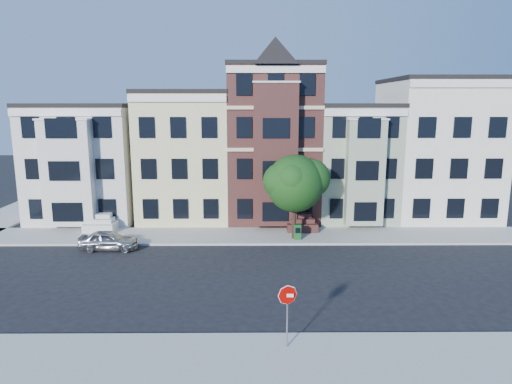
{
  "coord_description": "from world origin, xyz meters",
  "views": [
    {
      "loc": [
        -1.66,
        -23.06,
        9.32
      ],
      "look_at": [
        -1.45,
        3.12,
        4.2
      ],
      "focal_mm": 32.0,
      "sensor_mm": 36.0,
      "label": 1
    }
  ],
  "objects_px": {
    "parked_car": "(109,240)",
    "newspaper_box": "(297,232)",
    "stop_sign": "(287,312)",
    "street_tree": "(295,187)",
    "fire_hydrant": "(108,238)"
  },
  "relations": [
    {
      "from": "parked_car",
      "to": "newspaper_box",
      "type": "height_order",
      "value": "parked_car"
    },
    {
      "from": "parked_car",
      "to": "newspaper_box",
      "type": "relative_size",
      "value": 3.52
    },
    {
      "from": "parked_car",
      "to": "stop_sign",
      "type": "bearing_deg",
      "value": -138.98
    },
    {
      "from": "fire_hydrant",
      "to": "newspaper_box",
      "type": "bearing_deg",
      "value": 2.81
    },
    {
      "from": "parked_car",
      "to": "stop_sign",
      "type": "distance_m",
      "value": 16.23
    },
    {
      "from": "street_tree",
      "to": "newspaper_box",
      "type": "distance_m",
      "value": 3.06
    },
    {
      "from": "newspaper_box",
      "to": "stop_sign",
      "type": "bearing_deg",
      "value": -95.06
    },
    {
      "from": "street_tree",
      "to": "newspaper_box",
      "type": "xyz_separation_m",
      "value": [
        0.23,
        -0.24,
        -3.04
      ]
    },
    {
      "from": "street_tree",
      "to": "newspaper_box",
      "type": "relative_size",
      "value": 6.72
    },
    {
      "from": "parked_car",
      "to": "fire_hydrant",
      "type": "relative_size",
      "value": 5.81
    },
    {
      "from": "street_tree",
      "to": "parked_car",
      "type": "xyz_separation_m",
      "value": [
        -12.11,
        -1.96,
        -3.08
      ]
    },
    {
      "from": "parked_car",
      "to": "fire_hydrant",
      "type": "xyz_separation_m",
      "value": [
        -0.38,
        1.1,
        -0.17
      ]
    },
    {
      "from": "parked_car",
      "to": "stop_sign",
      "type": "xyz_separation_m",
      "value": [
        10.57,
        -12.28,
        0.92
      ]
    },
    {
      "from": "street_tree",
      "to": "fire_hydrant",
      "type": "relative_size",
      "value": 11.09
    },
    {
      "from": "fire_hydrant",
      "to": "street_tree",
      "type": "bearing_deg",
      "value": 3.94
    }
  ]
}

